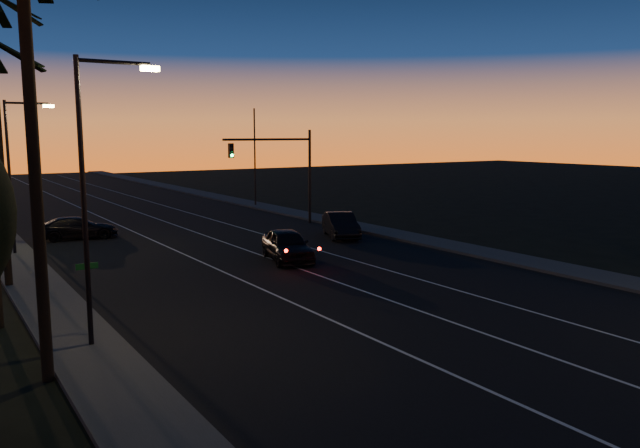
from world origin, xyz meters
TOP-DOWN VIEW (x-y plane):
  - road at (0.00, 30.00)m, footprint 20.00×170.00m
  - sidewalk_left at (-11.20, 30.00)m, footprint 2.40×170.00m
  - sidewalk_right at (11.20, 30.00)m, footprint 2.40×170.00m
  - lane_stripe_left at (-3.00, 30.00)m, footprint 0.12×160.00m
  - lane_stripe_mid at (0.50, 30.00)m, footprint 0.12×160.00m
  - lane_stripe_right at (4.00, 30.00)m, footprint 0.12×160.00m
  - palm_near at (-12.60, 18.00)m, footprint 4.25×4.16m
  - streetlight_left_near at (-10.70, 20.00)m, footprint 2.55×0.26m
  - streetlight_left_far at (-10.69, 38.00)m, footprint 2.55×0.26m
  - street_sign at (-10.80, 21.00)m, footprint 0.70×0.06m
  - signal_mast at (7.14, 39.99)m, footprint 7.10×0.41m
  - signal_post at (-9.50, 39.98)m, footprint 0.28×0.37m
  - far_pole_right at (11.00, 52.00)m, footprint 0.14×0.14m
  - lead_car at (1.01, 28.61)m, footprint 3.25×5.79m
  - right_car at (7.70, 33.30)m, footprint 3.48×5.15m
  - cross_car at (-6.86, 41.89)m, footprint 5.18×2.77m

SIDE VIEW (x-z plane):
  - road at x=0.00m, z-range 0.00..0.01m
  - lane_stripe_left at x=-3.00m, z-range 0.01..0.02m
  - lane_stripe_mid at x=0.50m, z-range 0.01..0.02m
  - lane_stripe_right at x=4.00m, z-range 0.01..0.02m
  - sidewalk_left at x=-11.20m, z-range 0.00..0.16m
  - sidewalk_right at x=11.20m, z-range 0.00..0.16m
  - cross_car at x=-6.86m, z-range 0.01..1.44m
  - right_car at x=7.70m, z-range 0.01..1.62m
  - lead_car at x=1.01m, z-range 0.01..1.69m
  - street_sign at x=-10.80m, z-range 0.36..2.96m
  - signal_post at x=-9.50m, z-range 0.79..4.99m
  - far_pole_right at x=11.00m, z-range 0.00..9.00m
  - signal_mast at x=7.14m, z-range 1.28..8.28m
  - streetlight_left_far at x=-10.69m, z-range 0.81..9.31m
  - streetlight_left_near at x=-10.70m, z-range 0.82..9.82m
  - palm_near at x=-12.60m, z-range 1.31..12.84m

